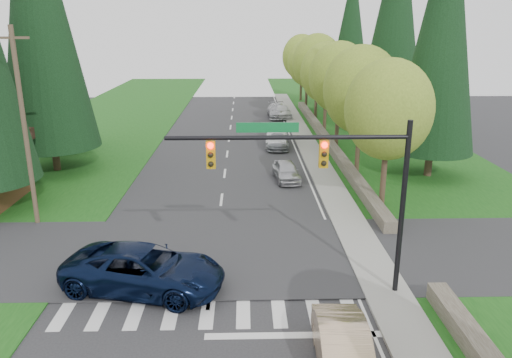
{
  "coord_description": "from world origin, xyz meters",
  "views": [
    {
      "loc": [
        1.38,
        -12.6,
        9.98
      ],
      "look_at": [
        1.94,
        10.57,
        2.8
      ],
      "focal_mm": 35.0,
      "sensor_mm": 36.0,
      "label": 1
    }
  ],
  "objects_px": {
    "parked_car_a": "(287,171)",
    "parked_car_c": "(277,137)",
    "suv_navy": "(144,269)",
    "parked_car_b": "(277,140)",
    "parked_car_d": "(282,111)",
    "parked_car_e": "(277,111)",
    "sedan_champagne": "(344,351)"
  },
  "relations": [
    {
      "from": "sedan_champagne",
      "to": "parked_car_c",
      "type": "height_order",
      "value": "parked_car_c"
    },
    {
      "from": "parked_car_b",
      "to": "sedan_champagne",
      "type": "bearing_deg",
      "value": -87.73
    },
    {
      "from": "suv_navy",
      "to": "parked_car_b",
      "type": "relative_size",
      "value": 1.41
    },
    {
      "from": "parked_car_b",
      "to": "parked_car_c",
      "type": "relative_size",
      "value": 0.93
    },
    {
      "from": "parked_car_a",
      "to": "parked_car_d",
      "type": "distance_m",
      "value": 23.42
    },
    {
      "from": "sedan_champagne",
      "to": "parked_car_a",
      "type": "xyz_separation_m",
      "value": [
        -0.1,
        19.31,
        -0.07
      ]
    },
    {
      "from": "parked_car_a",
      "to": "parked_car_c",
      "type": "distance_m",
      "value": 9.98
    },
    {
      "from": "parked_car_b",
      "to": "parked_car_e",
      "type": "relative_size",
      "value": 0.86
    },
    {
      "from": "sedan_champagne",
      "to": "parked_car_d",
      "type": "relative_size",
      "value": 0.97
    },
    {
      "from": "sedan_champagne",
      "to": "parked_car_b",
      "type": "relative_size",
      "value": 0.97
    },
    {
      "from": "suv_navy",
      "to": "parked_car_b",
      "type": "distance_m",
      "value": 24.53
    },
    {
      "from": "parked_car_c",
      "to": "parked_car_b",
      "type": "bearing_deg",
      "value": -84.44
    },
    {
      "from": "suv_navy",
      "to": "parked_car_d",
      "type": "bearing_deg",
      "value": 1.36
    },
    {
      "from": "parked_car_d",
      "to": "parked_car_e",
      "type": "xyz_separation_m",
      "value": [
        -0.46,
        0.34,
        -0.01
      ]
    },
    {
      "from": "parked_car_a",
      "to": "parked_car_e",
      "type": "xyz_separation_m",
      "value": [
        0.94,
        23.72,
        0.1
      ]
    },
    {
      "from": "parked_car_b",
      "to": "parked_car_e",
      "type": "distance_m",
      "value": 14.45
    },
    {
      "from": "suv_navy",
      "to": "parked_car_a",
      "type": "distance_m",
      "value": 15.8
    },
    {
      "from": "suv_navy",
      "to": "parked_car_a",
      "type": "bearing_deg",
      "value": -11.72
    },
    {
      "from": "sedan_champagne",
      "to": "parked_car_a",
      "type": "bearing_deg",
      "value": 91.71
    },
    {
      "from": "parked_car_d",
      "to": "parked_car_e",
      "type": "height_order",
      "value": "parked_car_d"
    },
    {
      "from": "parked_car_c",
      "to": "parked_car_d",
      "type": "bearing_deg",
      "value": 89.59
    },
    {
      "from": "parked_car_a",
      "to": "parked_car_c",
      "type": "xyz_separation_m",
      "value": [
        0.0,
        9.98,
        0.14
      ]
    },
    {
      "from": "parked_car_d",
      "to": "sedan_champagne",
      "type": "bearing_deg",
      "value": -99.33
    },
    {
      "from": "parked_car_d",
      "to": "parked_car_e",
      "type": "relative_size",
      "value": 0.87
    },
    {
      "from": "parked_car_a",
      "to": "suv_navy",
      "type": "bearing_deg",
      "value": -121.0
    },
    {
      "from": "suv_navy",
      "to": "parked_car_a",
      "type": "xyz_separation_m",
      "value": [
        6.75,
        14.28,
        -0.22
      ]
    },
    {
      "from": "parked_car_c",
      "to": "parked_car_d",
      "type": "xyz_separation_m",
      "value": [
        1.4,
        13.4,
        -0.03
      ]
    },
    {
      "from": "parked_car_e",
      "to": "parked_car_c",
      "type": "bearing_deg",
      "value": -95.34
    },
    {
      "from": "sedan_champagne",
      "to": "parked_car_b",
      "type": "height_order",
      "value": "sedan_champagne"
    },
    {
      "from": "parked_car_c",
      "to": "parked_car_e",
      "type": "height_order",
      "value": "parked_car_c"
    },
    {
      "from": "sedan_champagne",
      "to": "parked_car_e",
      "type": "xyz_separation_m",
      "value": [
        0.84,
        43.03,
        0.03
      ]
    },
    {
      "from": "parked_car_d",
      "to": "parked_car_e",
      "type": "distance_m",
      "value": 0.57
    }
  ]
}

